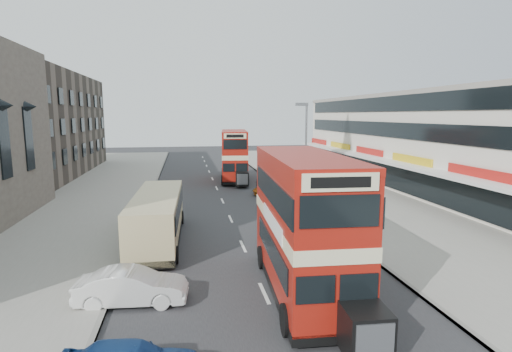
{
  "coord_description": "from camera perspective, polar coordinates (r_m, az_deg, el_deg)",
  "views": [
    {
      "loc": [
        -3.05,
        -13.17,
        7.19
      ],
      "look_at": [
        0.6,
        7.25,
        4.03
      ],
      "focal_mm": 28.28,
      "sensor_mm": 36.0,
      "label": 1
    }
  ],
  "objects": [
    {
      "name": "brick_terrace",
      "position": [
        54.58,
        -30.63,
        6.22
      ],
      "size": [
        14.0,
        28.0,
        12.0
      ],
      "primitive_type": "cube",
      "color": "#66594C",
      "rests_on": "ground"
    },
    {
      "name": "bus_second",
      "position": [
        44.14,
        -3.07,
        2.94
      ],
      "size": [
        3.48,
        9.83,
        5.3
      ],
      "rotation": [
        0.0,
        0.0,
        3.04
      ],
      "color": "black",
      "rests_on": "ground"
    },
    {
      "name": "car_right_b",
      "position": [
        36.31,
        2.83,
        -1.82
      ],
      "size": [
        4.23,
        2.0,
        1.17
      ],
      "primitive_type": "imported",
      "rotation": [
        0.0,
        0.0,
        -1.56
      ],
      "color": "#BF6513",
      "rests_on": "ground"
    },
    {
      "name": "kerb_right",
      "position": [
        35.13,
        5.2,
        -3.05
      ],
      "size": [
        0.2,
        90.0,
        0.16
      ],
      "primitive_type": "cube",
      "color": "gray",
      "rests_on": "ground"
    },
    {
      "name": "pavement_left",
      "position": [
        35.08,
        -24.72,
        -3.84
      ],
      "size": [
        12.0,
        90.0,
        0.15
      ],
      "primitive_type": "cube",
      "color": "gray",
      "rests_on": "ground"
    },
    {
      "name": "road_surface",
      "position": [
        34.07,
        -4.77,
        -3.53
      ],
      "size": [
        12.0,
        90.0,
        0.01
      ],
      "primitive_type": "cube",
      "color": "#28282B",
      "rests_on": "ground"
    },
    {
      "name": "ground",
      "position": [
        15.31,
        2.72,
        -19.35
      ],
      "size": [
        160.0,
        160.0,
        0.0
      ],
      "primitive_type": "plane",
      "color": "#28282B",
      "rests_on": "ground"
    },
    {
      "name": "coach",
      "position": [
        23.63,
        -13.76,
        -5.49
      ],
      "size": [
        2.81,
        9.75,
        2.56
      ],
      "rotation": [
        0.0,
        0.0,
        -0.03
      ],
      "color": "black",
      "rests_on": "ground"
    },
    {
      "name": "commercial_row",
      "position": [
        42.09,
        23.09,
        4.58
      ],
      "size": [
        9.9,
        46.2,
        9.3
      ],
      "color": "silver",
      "rests_on": "ground"
    },
    {
      "name": "pedestrian_far",
      "position": [
        45.25,
        5.14,
        0.77
      ],
      "size": [
        1.07,
        0.64,
        1.7
      ],
      "primitive_type": "imported",
      "rotation": [
        0.0,
        0.0,
        -0.24
      ],
      "color": "gray",
      "rests_on": "pavement_right"
    },
    {
      "name": "car_right_a",
      "position": [
        32.05,
        4.62,
        -3.17
      ],
      "size": [
        4.4,
        1.91,
        1.26
      ],
      "primitive_type": "imported",
      "rotation": [
        0.0,
        0.0,
        -1.54
      ],
      "color": "maroon",
      "rests_on": "ground"
    },
    {
      "name": "pavement_right",
      "position": [
        37.11,
        14.03,
        -2.65
      ],
      "size": [
        12.0,
        90.0,
        0.15
      ],
      "primitive_type": "cube",
      "color": "gray",
      "rests_on": "ground"
    },
    {
      "name": "street_lamp",
      "position": [
        32.69,
        6.95,
        4.39
      ],
      "size": [
        1.0,
        0.2,
        8.12
      ],
      "color": "slate",
      "rests_on": "ground"
    },
    {
      "name": "pedestrian_near",
      "position": [
        30.92,
        10.53,
        -3.06
      ],
      "size": [
        0.72,
        0.6,
        1.66
      ],
      "primitive_type": "imported",
      "rotation": [
        0.0,
        0.0,
        3.49
      ],
      "color": "gray",
      "rests_on": "pavement_right"
    },
    {
      "name": "bus_main",
      "position": [
        16.3,
        6.85,
        -6.73
      ],
      "size": [
        3.2,
        10.05,
        5.47
      ],
      "rotation": [
        0.0,
        0.0,
        3.09
      ],
      "color": "black",
      "rests_on": "ground"
    },
    {
      "name": "cyclist",
      "position": [
        36.16,
        0.48,
        -1.66
      ],
      "size": [
        0.66,
        1.64,
        2.06
      ],
      "rotation": [
        0.0,
        0.0,
        -0.06
      ],
      "color": "gray",
      "rests_on": "ground"
    },
    {
      "name": "car_left_front",
      "position": [
        16.64,
        -17.15,
        -14.74
      ],
      "size": [
        4.28,
        1.81,
        1.37
      ],
      "primitive_type": "imported",
      "rotation": [
        0.0,
        0.0,
        1.48
      ],
      "color": "white",
      "rests_on": "ground"
    },
    {
      "name": "kerb_left",
      "position": [
        34.06,
        -15.06,
        -3.69
      ],
      "size": [
        0.2,
        90.0,
        0.16
      ],
      "primitive_type": "cube",
      "color": "gray",
      "rests_on": "ground"
    }
  ]
}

